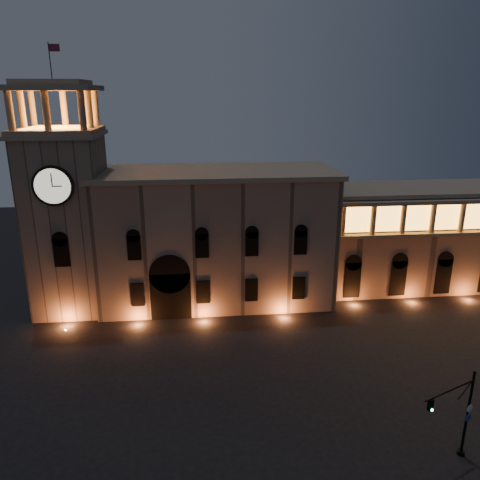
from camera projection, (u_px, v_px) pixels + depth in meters
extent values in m
plane|color=black|center=(251.00, 393.00, 43.99)|extent=(160.00, 160.00, 0.00)
cube|color=#886E59|center=(216.00, 238.00, 62.10)|extent=(30.00, 12.00, 17.00)
cube|color=gray|center=(215.00, 172.00, 59.44)|extent=(30.80, 12.80, 0.60)
cube|color=black|center=(171.00, 295.00, 58.06)|extent=(5.00, 1.40, 6.00)
cylinder|color=black|center=(170.00, 272.00, 57.15)|extent=(5.00, 1.40, 5.00)
cube|color=orange|center=(171.00, 297.00, 57.93)|extent=(4.20, 0.20, 5.00)
cube|color=#886E59|center=(69.00, 226.00, 58.61)|extent=(9.00, 9.00, 22.00)
cube|color=gray|center=(59.00, 135.00, 55.22)|extent=(9.80, 9.80, 0.50)
cylinder|color=black|center=(53.00, 186.00, 52.36)|extent=(4.60, 0.35, 4.60)
cylinder|color=beige|center=(52.00, 186.00, 52.23)|extent=(4.00, 0.12, 4.00)
cube|color=gray|center=(58.00, 130.00, 55.07)|extent=(9.40, 9.40, 0.50)
cube|color=orange|center=(58.00, 128.00, 54.98)|extent=(6.80, 6.80, 0.15)
cylinder|color=gray|center=(10.00, 111.00, 50.39)|extent=(0.76, 0.76, 4.20)
cylinder|color=gray|center=(46.00, 111.00, 50.75)|extent=(0.76, 0.76, 4.20)
cylinder|color=gray|center=(82.00, 111.00, 51.12)|extent=(0.76, 0.76, 4.20)
cylinder|color=gray|center=(32.00, 109.00, 57.60)|extent=(0.76, 0.76, 4.20)
cylinder|color=gray|center=(64.00, 108.00, 57.96)|extent=(0.76, 0.76, 4.20)
cylinder|color=gray|center=(95.00, 108.00, 58.33)|extent=(0.76, 0.76, 4.20)
cylinder|color=gray|center=(22.00, 110.00, 53.99)|extent=(0.76, 0.76, 4.20)
cylinder|color=gray|center=(89.00, 109.00, 54.72)|extent=(0.76, 0.76, 4.20)
cube|color=gray|center=(53.00, 88.00, 53.63)|extent=(9.80, 9.80, 0.60)
cube|color=gray|center=(53.00, 82.00, 53.45)|extent=(7.50, 7.50, 0.60)
cylinder|color=black|center=(50.00, 61.00, 52.76)|extent=(0.10, 0.10, 4.00)
plane|color=maroon|center=(54.00, 48.00, 52.39)|extent=(1.20, 0.00, 1.20)
cube|color=#836954|center=(450.00, 237.00, 67.72)|extent=(40.00, 10.00, 14.00)
cube|color=gray|center=(457.00, 188.00, 65.53)|extent=(40.60, 10.60, 0.50)
cube|color=gray|center=(474.00, 233.00, 61.81)|extent=(40.00, 1.20, 0.40)
cube|color=gray|center=(479.00, 201.00, 60.51)|extent=(40.00, 1.40, 0.50)
cube|color=orange|center=(474.00, 215.00, 61.66)|extent=(38.00, 0.15, 3.60)
cylinder|color=gray|center=(343.00, 220.00, 59.41)|extent=(0.70, 0.70, 4.00)
cylinder|color=gray|center=(373.00, 219.00, 59.79)|extent=(0.70, 0.70, 4.00)
cylinder|color=gray|center=(403.00, 219.00, 60.18)|extent=(0.70, 0.70, 4.00)
cylinder|color=gray|center=(433.00, 218.00, 60.56)|extent=(0.70, 0.70, 4.00)
cylinder|color=gray|center=(462.00, 217.00, 60.95)|extent=(0.70, 0.70, 4.00)
cylinder|color=black|center=(467.00, 415.00, 35.46)|extent=(0.21, 0.21, 7.25)
cylinder|color=black|center=(461.00, 452.00, 36.51)|extent=(0.58, 0.58, 0.31)
sphere|color=black|center=(475.00, 373.00, 34.34)|extent=(0.29, 0.29, 0.29)
cylinder|color=black|center=(450.00, 390.00, 33.32)|extent=(4.80, 2.18, 0.12)
cube|color=black|center=(431.00, 405.00, 32.56)|extent=(0.40, 0.39, 0.88)
cylinder|color=#0CE53F|center=(432.00, 410.00, 32.51)|extent=(0.20, 0.15, 0.19)
cylinder|color=silver|center=(470.00, 408.00, 35.10)|extent=(0.59, 0.29, 0.62)
cylinder|color=navy|center=(468.00, 418.00, 35.35)|extent=(0.59, 0.29, 0.62)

